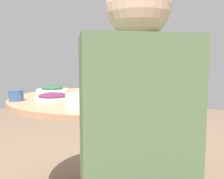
{
  "coord_description": "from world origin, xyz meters",
  "views": [
    {
      "loc": [
        -1.04,
        1.11,
        0.96
      ],
      "look_at": [
        -0.1,
        0.02,
        0.8
      ],
      "focal_mm": 38.38,
      "sensor_mm": 36.0,
      "label": 1
    }
  ],
  "objects": [
    {
      "name": "diner_left",
      "position": [
        -0.13,
        -0.83,
        0.78
      ],
      "size": [
        0.37,
        0.39,
        0.76
      ],
      "color": "#2D333D",
      "rests_on": "stool_for_diner_left"
    },
    {
      "name": "round_dining_table",
      "position": [
        0.0,
        0.0,
        0.58
      ],
      "size": [
        1.13,
        1.13,
        0.75
      ],
      "color": "#99999E",
      "rests_on": "ground"
    },
    {
      "name": "diner_right",
      "position": [
        -0.63,
        0.51,
        0.78
      ],
      "size": [
        0.47,
        0.46,
        0.76
      ],
      "color": "#2D333D",
      "rests_on": "stool_for_diner_right"
    },
    {
      "name": "tea_cup_near",
      "position": [
        0.24,
        0.44,
        0.78
      ],
      "size": [
        0.08,
        0.08,
        0.06
      ],
      "primitive_type": "cylinder",
      "color": "#38588E",
      "rests_on": "round_dining_table"
    },
    {
      "name": "stool_for_diner_left",
      "position": [
        -0.13,
        -0.83,
        0.23
      ],
      "size": [
        0.34,
        0.34,
        0.46
      ],
      "primitive_type": "cylinder",
      "color": "brown",
      "rests_on": "ground"
    },
    {
      "name": "dish_eggplant",
      "position": [
        0.11,
        0.3,
        0.77
      ],
      "size": [
        0.21,
        0.21,
        0.04
      ],
      "color": "silver",
      "rests_on": "round_dining_table"
    },
    {
      "name": "green_bottle",
      "position": [
        -0.07,
        -0.48,
        0.85
      ],
      "size": [
        0.06,
        0.06,
        0.26
      ],
      "color": "#328653",
      "rests_on": "round_dining_table"
    },
    {
      "name": "soup_bowl",
      "position": [
        -0.22,
        0.28,
        0.78
      ],
      "size": [
        0.32,
        0.29,
        0.06
      ],
      "color": "white",
      "rests_on": "round_dining_table"
    },
    {
      "name": "rice_bowl",
      "position": [
        -0.2,
        -0.21,
        0.79
      ],
      "size": [
        0.31,
        0.31,
        0.09
      ],
      "color": "#B2B5BA",
      "rests_on": "round_dining_table"
    },
    {
      "name": "dish_greens",
      "position": [
        0.41,
        0.08,
        0.77
      ],
      "size": [
        0.23,
        0.23,
        0.06
      ],
      "color": "white",
      "rests_on": "round_dining_table"
    },
    {
      "name": "dish_stirfry",
      "position": [
        0.25,
        -0.15,
        0.76
      ],
      "size": [
        0.2,
        0.2,
        0.04
      ],
      "color": "silver",
      "rests_on": "round_dining_table"
    },
    {
      "name": "tea_cup_far",
      "position": [
        -0.49,
        -0.09,
        0.78
      ],
      "size": [
        0.07,
        0.07,
        0.07
      ],
      "primitive_type": "cylinder",
      "color": "white",
      "rests_on": "round_dining_table"
    }
  ]
}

